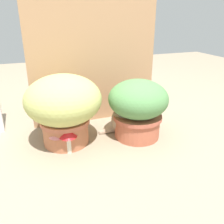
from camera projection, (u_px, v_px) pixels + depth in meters
ground_plane at (113, 148)px, 1.45m from camera, size 6.00×6.00×0.00m
cardboard_backdrop at (94, 60)px, 1.69m from camera, size 0.92×0.03×0.90m
grass_planter at (64, 106)px, 1.42m from camera, size 0.45×0.45×0.43m
leafy_planter at (138, 107)px, 1.52m from camera, size 0.38×0.38×0.38m
cat at (133, 117)px, 1.57m from camera, size 0.37×0.22×0.32m
mushroom_ornament_red at (68, 135)px, 1.36m from camera, size 0.10×0.10×0.16m
mushroom_ornament_pink at (57, 135)px, 1.39m from camera, size 0.10×0.10×0.14m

